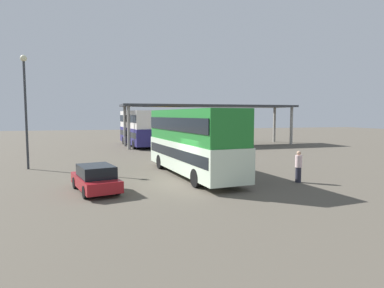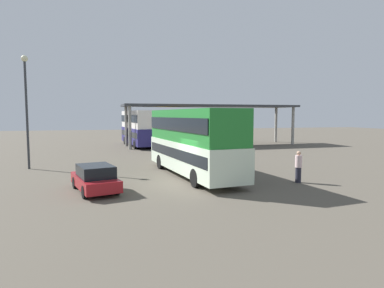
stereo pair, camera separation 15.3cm
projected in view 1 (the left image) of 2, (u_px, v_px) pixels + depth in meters
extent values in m
plane|color=#575044|center=(184.00, 185.00, 18.03)|extent=(140.00, 140.00, 0.00)
cube|color=silver|center=(192.00, 156.00, 20.78)|extent=(3.75, 10.80, 1.83)
cube|color=#21792C|center=(192.00, 125.00, 20.61)|extent=(3.65, 10.58, 1.98)
cube|color=black|center=(192.00, 152.00, 20.76)|extent=(3.73, 10.39, 0.62)
cube|color=black|center=(192.00, 124.00, 20.61)|extent=(3.73, 10.39, 0.79)
cube|color=black|center=(166.00, 144.00, 25.59)|extent=(2.09, 0.36, 1.10)
cube|color=orange|center=(166.00, 133.00, 25.51)|extent=(1.72, 0.29, 0.36)
cylinder|color=black|center=(160.00, 162.00, 23.46)|extent=(0.40, 1.03, 1.00)
cylinder|color=black|center=(189.00, 160.00, 24.29)|extent=(0.40, 1.03, 1.00)
cylinder|color=black|center=(196.00, 178.00, 17.41)|extent=(0.40, 1.03, 1.00)
cylinder|color=black|center=(233.00, 175.00, 18.24)|extent=(0.40, 1.03, 1.00)
cube|color=maroon|center=(95.00, 182.00, 16.48)|extent=(2.59, 4.20, 0.55)
cube|color=black|center=(96.00, 171.00, 16.26)|extent=(2.02, 2.47, 0.58)
cylinder|color=black|center=(75.00, 183.00, 17.17)|extent=(0.35, 0.63, 0.60)
cylinder|color=black|center=(104.00, 180.00, 17.92)|extent=(0.35, 0.63, 0.60)
cylinder|color=black|center=(85.00, 192.00, 15.08)|extent=(0.35, 0.63, 0.60)
cylinder|color=black|center=(117.00, 189.00, 15.82)|extent=(0.35, 0.63, 0.60)
cube|color=navy|center=(137.00, 136.00, 40.36)|extent=(3.61, 10.50, 1.90)
cube|color=white|center=(137.00, 119.00, 40.19)|extent=(3.51, 10.28, 2.06)
cube|color=black|center=(137.00, 134.00, 40.34)|extent=(3.59, 10.09, 0.65)
cube|color=black|center=(137.00, 118.00, 40.18)|extent=(3.59, 10.09, 0.82)
cube|color=black|center=(129.00, 131.00, 45.05)|extent=(2.07, 0.34, 1.14)
cube|color=orange|center=(129.00, 125.00, 44.97)|extent=(1.70, 0.28, 0.36)
cylinder|color=black|center=(124.00, 140.00, 42.98)|extent=(0.39, 1.03, 1.00)
cylinder|color=black|center=(140.00, 140.00, 43.79)|extent=(0.39, 1.03, 1.00)
cylinder|color=black|center=(134.00, 145.00, 37.08)|extent=(0.39, 1.03, 1.00)
cylinder|color=black|center=(153.00, 144.00, 37.89)|extent=(0.39, 1.03, 1.00)
cube|color=white|center=(171.00, 135.00, 41.58)|extent=(2.58, 11.56, 1.82)
cube|color=orange|center=(171.00, 120.00, 41.42)|extent=(2.51, 11.33, 1.97)
cube|color=black|center=(171.00, 134.00, 41.57)|extent=(2.61, 11.10, 0.62)
cube|color=black|center=(171.00, 119.00, 41.41)|extent=(2.61, 11.10, 0.79)
cube|color=black|center=(162.00, 131.00, 47.03)|extent=(2.08, 0.13, 1.09)
cube|color=orange|center=(162.00, 125.00, 46.95)|extent=(1.71, 0.10, 0.36)
cylinder|color=black|center=(157.00, 139.00, 44.78)|extent=(0.29, 1.00, 1.00)
cylinder|color=black|center=(173.00, 139.00, 45.38)|extent=(0.29, 1.00, 1.00)
cylinder|color=black|center=(168.00, 144.00, 37.93)|extent=(0.29, 1.00, 1.00)
cylinder|color=black|center=(186.00, 143.00, 38.53)|extent=(0.29, 1.00, 1.00)
cube|color=#33353A|center=(210.00, 106.00, 41.24)|extent=(22.15, 6.10, 0.25)
cylinder|color=#9E9B93|center=(274.00, 125.00, 46.48)|extent=(0.36, 0.36, 4.81)
cylinder|color=#9E9B93|center=(291.00, 126.00, 42.58)|extent=(0.36, 0.36, 4.81)
cylinder|color=#9E9B93|center=(125.00, 126.00, 40.34)|extent=(0.36, 0.36, 4.81)
cylinder|color=#9E9B93|center=(129.00, 128.00, 36.44)|extent=(0.36, 0.36, 4.81)
cylinder|color=#33353A|center=(26.00, 116.00, 23.00)|extent=(0.16, 0.16, 7.55)
sphere|color=beige|center=(23.00, 58.00, 22.66)|extent=(0.44, 0.44, 0.44)
cylinder|color=#262633|center=(298.00, 175.00, 18.72)|extent=(0.32, 0.32, 0.87)
cylinder|color=silver|center=(299.00, 161.00, 18.65)|extent=(0.38, 0.38, 0.69)
sphere|color=tan|center=(299.00, 153.00, 18.61)|extent=(0.24, 0.24, 0.24)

